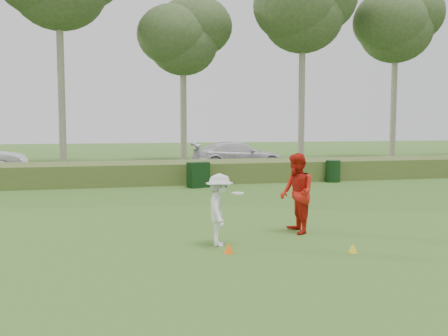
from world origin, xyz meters
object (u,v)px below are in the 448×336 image
object	(u,v)px
car_right	(238,155)
trash_bin	(333,171)
player_red	(297,193)
utility_cabinet	(198,175)
player_white	(220,210)
cone_orange	(229,248)
cone_yellow	(353,248)

from	to	relation	value
car_right	trash_bin	bearing A→B (deg)	-157.07
player_red	car_right	xyz separation A→B (m)	(2.97, 16.33, -0.13)
car_right	player_red	bearing A→B (deg)	171.73
player_red	trash_bin	distance (m)	11.06
player_red	trash_bin	size ratio (longest dim) A/B	1.95
utility_cabinet	player_white	bearing A→B (deg)	-115.58
player_white	player_red	distance (m)	2.21
player_red	cone_orange	size ratio (longest dim) A/B	8.55
player_white	cone_yellow	bearing A→B (deg)	-104.59
cone_yellow	player_red	bearing A→B (deg)	102.08
player_red	utility_cabinet	bearing A→B (deg)	-174.41
cone_orange	trash_bin	distance (m)	13.38
player_white	trash_bin	size ratio (longest dim) A/B	1.57
trash_bin	utility_cabinet	bearing A→B (deg)	-175.32
player_red	cone_yellow	world-z (taller)	player_red
utility_cabinet	trash_bin	distance (m)	6.27
player_white	trash_bin	world-z (taller)	player_white
cone_orange	car_right	world-z (taller)	car_right
cone_yellow	car_right	bearing A→B (deg)	82.08
trash_bin	car_right	xyz separation A→B (m)	(-2.58, 6.77, 0.34)
cone_orange	cone_yellow	size ratio (longest dim) A/B	1.16
cone_orange	cone_yellow	bearing A→B (deg)	-12.38
player_white	trash_bin	bearing A→B (deg)	-25.01
trash_bin	cone_yellow	bearing A→B (deg)	-113.96
player_white	cone_orange	bearing A→B (deg)	-166.04
player_red	utility_cabinet	xyz separation A→B (m)	(-0.69, 9.04, -0.43)
cone_yellow	cone_orange	bearing A→B (deg)	167.62
cone_orange	cone_yellow	xyz separation A→B (m)	(2.46, -0.54, -0.02)
player_white	player_red	world-z (taller)	player_red
cone_orange	player_red	bearing A→B (deg)	35.60
player_red	player_white	bearing A→B (deg)	-68.03
trash_bin	car_right	bearing A→B (deg)	110.88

